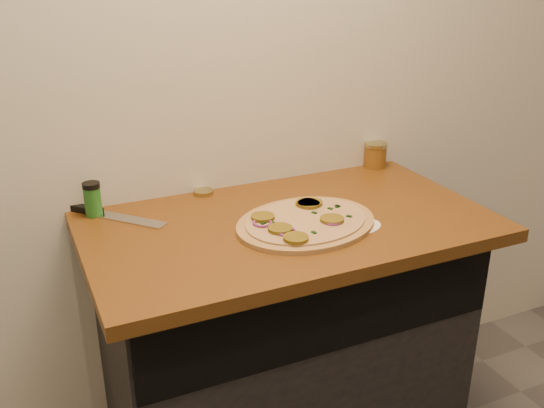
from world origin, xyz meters
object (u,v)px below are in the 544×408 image
spice_shaker (93,199)px  salsa_jar (375,155)px  pizza (305,222)px  chefs_knife (105,214)px

spice_shaker → salsa_jar: bearing=1.7°
salsa_jar → spice_shaker: bearing=-178.3°
pizza → chefs_knife: (-0.52, 0.31, -0.00)m
spice_shaker → chefs_knife: bearing=-32.3°
pizza → chefs_knife: 0.61m
chefs_knife → spice_shaker: spice_shaker is taller
pizza → chefs_knife: pizza is taller
chefs_knife → salsa_jar: 1.00m
pizza → salsa_jar: 0.59m
pizza → salsa_jar: (0.47, 0.36, 0.04)m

